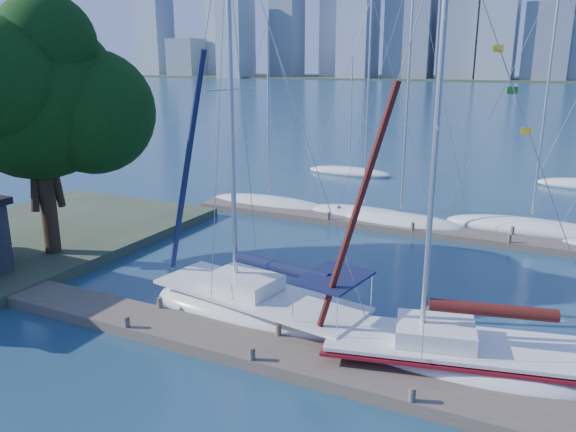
% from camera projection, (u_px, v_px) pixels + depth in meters
% --- Properties ---
extents(ground, '(700.00, 700.00, 0.00)m').
position_uv_depth(ground, '(266.00, 358.00, 18.29)').
color(ground, navy).
rests_on(ground, ground).
extents(near_dock, '(26.00, 2.00, 0.40)m').
position_uv_depth(near_dock, '(266.00, 352.00, 18.24)').
color(near_dock, '#51473B').
rests_on(near_dock, ground).
extents(far_dock, '(30.00, 1.80, 0.36)m').
position_uv_depth(far_dock, '(434.00, 232.00, 31.24)').
color(far_dock, '#51473B').
rests_on(far_dock, ground).
extents(far_shore, '(800.00, 100.00, 1.50)m').
position_uv_depth(far_shore, '(554.00, 80.00, 295.19)').
color(far_shore, '#38472D').
rests_on(far_shore, ground).
extents(tree, '(9.71, 8.82, 12.15)m').
position_uv_depth(tree, '(35.00, 93.00, 24.92)').
color(tree, '#2F1F15').
rests_on(tree, ground).
extents(sailboat_navy, '(9.29, 4.28, 15.04)m').
position_uv_depth(sailboat_navy, '(258.00, 291.00, 20.71)').
color(sailboat_navy, white).
rests_on(sailboat_navy, ground).
extents(sailboat_maroon, '(8.82, 4.58, 13.62)m').
position_uv_depth(sailboat_maroon, '(454.00, 340.00, 17.25)').
color(sailboat_maroon, white).
rests_on(sailboat_maroon, ground).
extents(bg_boat_0, '(8.94, 4.54, 12.15)m').
position_uv_depth(bg_boat_0, '(269.00, 204.00, 37.06)').
color(bg_boat_0, white).
rests_on(bg_boat_0, ground).
extents(bg_boat_1, '(8.22, 2.63, 13.20)m').
position_uv_depth(bg_boat_1, '(364.00, 215.00, 34.27)').
color(bg_boat_1, white).
rests_on(bg_boat_1, ground).
extents(bg_boat_2, '(7.61, 3.30, 14.76)m').
position_uv_depth(bg_boat_2, '(401.00, 222.00, 32.68)').
color(bg_boat_2, white).
rests_on(bg_boat_2, ground).
extents(bg_boat_3, '(9.59, 3.95, 14.33)m').
position_uv_depth(bg_boat_3, '(531.00, 228.00, 31.57)').
color(bg_boat_3, white).
rests_on(bg_boat_3, ground).
extents(bg_boat_6, '(7.57, 4.47, 10.09)m').
position_uv_depth(bg_boat_6, '(349.00, 172.00, 47.96)').
color(bg_boat_6, white).
rests_on(bg_boat_6, ground).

